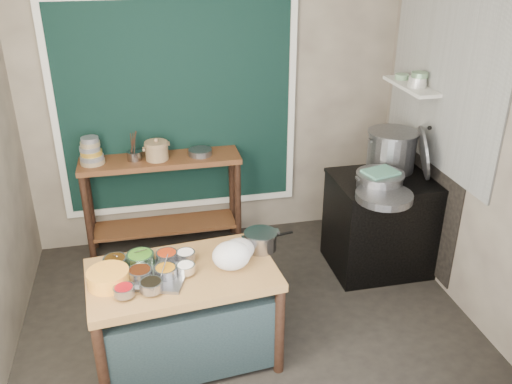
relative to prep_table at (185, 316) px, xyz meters
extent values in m
cube|color=black|center=(0.51, 0.30, -0.39)|extent=(3.50, 3.00, 0.02)
cube|color=gray|center=(0.51, 1.81, 1.02)|extent=(3.50, 0.02, 2.80)
cube|color=gray|center=(2.27, 0.30, 1.02)|extent=(0.02, 3.00, 2.80)
cube|color=black|center=(0.16, 1.77, 0.98)|extent=(2.10, 0.02, 1.90)
cube|color=#B2B2AA|center=(2.24, 0.85, 1.48)|extent=(0.02, 1.70, 1.70)
cube|color=black|center=(2.25, 0.95, 0.32)|extent=(0.01, 1.30, 1.30)
cube|color=beige|center=(2.14, 1.15, 1.23)|extent=(0.22, 0.70, 0.03)
cube|color=olive|center=(0.00, 0.00, 0.00)|extent=(1.31, 0.84, 0.75)
cube|color=#593219|center=(-0.04, 1.58, 0.10)|extent=(1.45, 0.40, 0.95)
cube|color=black|center=(1.86, 0.85, 0.05)|extent=(0.90, 0.68, 0.85)
cube|color=black|center=(1.86, 0.85, 0.49)|extent=(0.92, 0.69, 0.03)
cube|color=gray|center=(-0.22, -0.01, 0.39)|extent=(0.58, 0.49, 0.02)
cylinder|color=gray|center=(-0.27, -0.05, 0.43)|extent=(0.16, 0.16, 0.07)
cylinder|color=gray|center=(-0.44, -0.06, 0.43)|extent=(0.17, 0.17, 0.07)
cylinder|color=gray|center=(-0.27, 0.12, 0.43)|extent=(0.19, 0.19, 0.07)
cylinder|color=gray|center=(-0.11, -0.06, 0.43)|extent=(0.15, 0.15, 0.06)
cylinder|color=gray|center=(-0.37, -0.21, 0.42)|extent=(0.13, 0.13, 0.06)
cylinder|color=gray|center=(-0.09, 0.12, 0.43)|extent=(0.15, 0.15, 0.06)
cylinder|color=silver|center=(0.02, -0.04, 0.42)|extent=(0.12, 0.12, 0.06)
cylinder|color=gray|center=(-0.43, 0.12, 0.43)|extent=(0.16, 0.16, 0.07)
cylinder|color=gray|center=(0.04, 0.11, 0.43)|extent=(0.13, 0.13, 0.06)
cylinder|color=gray|center=(-0.21, -0.20, 0.43)|extent=(0.15, 0.15, 0.06)
cylinder|color=orange|center=(-0.47, -0.05, 0.43)|extent=(0.32, 0.32, 0.10)
ellipsoid|color=white|center=(0.33, -0.03, 0.47)|extent=(0.26, 0.22, 0.19)
ellipsoid|color=white|center=(0.40, 0.06, 0.45)|extent=(0.27, 0.25, 0.16)
cylinder|color=tan|center=(-0.64, 1.58, 0.60)|extent=(0.22, 0.22, 0.04)
cylinder|color=gray|center=(-0.64, 1.58, 0.64)|extent=(0.21, 0.21, 0.04)
cylinder|color=gold|center=(-0.64, 1.58, 0.68)|extent=(0.19, 0.19, 0.04)
cylinder|color=gray|center=(-0.64, 1.58, 0.72)|extent=(0.18, 0.18, 0.04)
cylinder|color=tan|center=(-0.64, 1.58, 0.76)|extent=(0.17, 0.17, 0.04)
cylinder|color=gray|center=(-0.64, 1.58, 0.80)|extent=(0.15, 0.15, 0.04)
cylinder|color=gray|center=(-0.27, 1.58, 0.62)|extent=(0.17, 0.17, 0.08)
cylinder|color=gray|center=(0.32, 1.57, 0.60)|extent=(0.23, 0.23, 0.05)
cylinder|color=gray|center=(2.15, 0.81, 0.74)|extent=(0.27, 0.48, 0.46)
cube|color=#4C8D79|center=(1.71, 0.69, 0.65)|extent=(0.31, 0.26, 0.02)
cylinder|color=gray|center=(1.65, 0.48, 0.53)|extent=(0.58, 0.58, 0.06)
cylinder|color=silver|center=(2.14, 1.06, 1.26)|extent=(0.16, 0.16, 0.04)
cylinder|color=silver|center=(2.14, 1.06, 1.30)|extent=(0.15, 0.15, 0.04)
cylinder|color=gray|center=(2.14, 1.06, 1.35)|extent=(0.14, 0.14, 0.04)
cylinder|color=gray|center=(2.14, 1.34, 1.26)|extent=(0.13, 0.13, 0.04)
camera|label=1|loc=(-0.16, -3.07, 2.42)|focal=38.00mm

